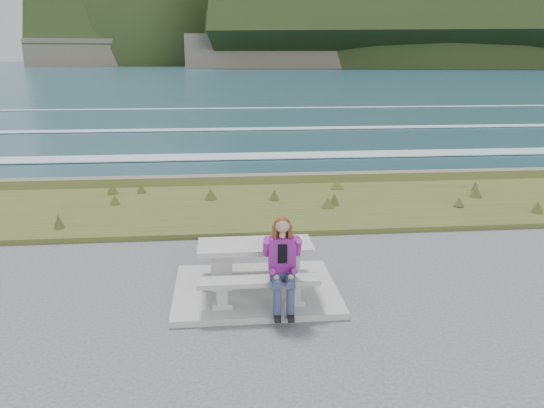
# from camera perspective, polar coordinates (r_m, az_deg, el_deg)

# --- Properties ---
(concrete_slab) EXTENTS (2.60, 2.10, 0.10)m
(concrete_slab) POSITION_cam_1_polar(r_m,az_deg,el_deg) (8.68, -1.77, -9.24)
(concrete_slab) COLOR gray
(concrete_slab) RESTS_ON ground
(picnic_table) EXTENTS (1.80, 0.75, 0.75)m
(picnic_table) POSITION_cam_1_polar(r_m,az_deg,el_deg) (8.43, -1.80, -5.33)
(picnic_table) COLOR gray
(picnic_table) RESTS_ON concrete_slab
(bench_landward) EXTENTS (1.80, 0.35, 0.45)m
(bench_landward) POSITION_cam_1_polar(r_m,az_deg,el_deg) (7.88, -1.44, -8.72)
(bench_landward) COLOR gray
(bench_landward) RESTS_ON concrete_slab
(bench_seaward) EXTENTS (1.80, 0.35, 0.45)m
(bench_seaward) POSITION_cam_1_polar(r_m,az_deg,el_deg) (9.17, -2.09, -5.15)
(bench_seaward) COLOR gray
(bench_seaward) RESTS_ON concrete_slab
(grass_verge) EXTENTS (160.00, 4.50, 0.22)m
(grass_verge) POSITION_cam_1_polar(r_m,az_deg,el_deg) (13.39, -3.24, -0.50)
(grass_verge) COLOR #37481B
(grass_verge) RESTS_ON ground
(shore_drop) EXTENTS (160.00, 0.80, 2.20)m
(shore_drop) POSITION_cam_1_polar(r_m,az_deg,el_deg) (16.20, -3.69, 2.30)
(shore_drop) COLOR #695B4F
(shore_drop) RESTS_ON ground
(ocean) EXTENTS (1600.00, 1600.00, 0.09)m
(ocean) POSITION_cam_1_polar(r_m,az_deg,el_deg) (33.41, -4.72, 6.06)
(ocean) COLOR #1D4554
(ocean) RESTS_ON ground
(headland_range) EXTENTS (729.83, 363.95, 217.04)m
(headland_range) POSITION_cam_1_polar(r_m,az_deg,el_deg) (448.70, 20.26, 15.33)
(headland_range) COLOR #695B4F
(headland_range) RESTS_ON ground
(seated_woman) EXTENTS (0.41, 0.70, 1.39)m
(seated_woman) POSITION_cam_1_polar(r_m,az_deg,el_deg) (7.72, 1.16, -7.91)
(seated_woman) COLOR navy
(seated_woman) RESTS_ON concrete_slab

